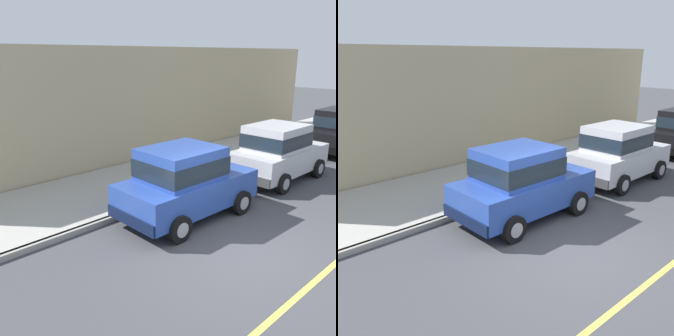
{
  "view_description": "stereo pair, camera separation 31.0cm",
  "coord_description": "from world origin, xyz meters",
  "views": [
    {
      "loc": [
        4.05,
        -6.03,
        4.07
      ],
      "look_at": [
        -3.54,
        1.24,
        0.85
      ],
      "focal_mm": 39.86,
      "sensor_mm": 36.0,
      "label": 1
    },
    {
      "loc": [
        4.26,
        -5.8,
        4.07
      ],
      "look_at": [
        -3.54,
        1.24,
        0.85
      ],
      "focal_mm": 39.86,
      "sensor_mm": 36.0,
      "label": 2
    }
  ],
  "objects": [
    {
      "name": "car_silver_hatchback",
      "position": [
        -2.07,
        4.89,
        0.98
      ],
      "size": [
        1.97,
        3.81,
        1.88
      ],
      "color": "#BCBCC1",
      "rests_on": "ground"
    },
    {
      "name": "dog_grey",
      "position": [
        -5.74,
        2.21,
        0.43
      ],
      "size": [
        0.5,
        0.63,
        0.49
      ],
      "color": "#999691",
      "rests_on": "sidewalk"
    },
    {
      "name": "sidewalk",
      "position": [
        -5.0,
        0.0,
        0.07
      ],
      "size": [
        3.6,
        64.0,
        0.14
      ],
      "primitive_type": "cube",
      "color": "#A8A59E",
      "rests_on": "ground"
    },
    {
      "name": "ground_plane",
      "position": [
        0.0,
        0.0,
        0.0
      ],
      "size": [
        80.0,
        80.0,
        0.0
      ],
      "primitive_type": "plane",
      "color": "#424247"
    },
    {
      "name": "lane_centre_line",
      "position": [
        1.6,
        0.0,
        0.0
      ],
      "size": [
        0.12,
        57.6,
        0.01
      ],
      "primitive_type": "cube",
      "color": "#E0D64C",
      "rests_on": "ground"
    },
    {
      "name": "curb",
      "position": [
        -3.2,
        0.0,
        0.07
      ],
      "size": [
        0.16,
        64.0,
        0.14
      ],
      "primitive_type": "cube",
      "color": "gray",
      "rests_on": "ground"
    },
    {
      "name": "car_blue_hatchback",
      "position": [
        -2.09,
        0.47,
        0.98
      ],
      "size": [
        2.0,
        3.82,
        1.88
      ],
      "color": "#28479E",
      "rests_on": "ground"
    },
    {
      "name": "building_facade",
      "position": [
        -7.1,
        4.71,
        2.17
      ],
      "size": [
        0.5,
        20.0,
        4.34
      ],
      "primitive_type": "cube",
      "color": "tan",
      "rests_on": "ground"
    }
  ]
}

